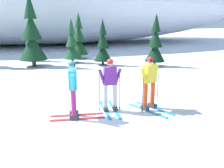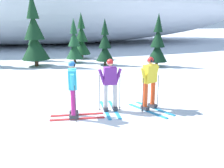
{
  "view_description": "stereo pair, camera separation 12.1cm",
  "coord_description": "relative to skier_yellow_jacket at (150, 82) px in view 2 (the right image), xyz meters",
  "views": [
    {
      "loc": [
        -1.09,
        -7.65,
        2.92
      ],
      "look_at": [
        0.87,
        -0.58,
        0.95
      ],
      "focal_mm": 38.86,
      "sensor_mm": 36.0,
      "label": 1
    },
    {
      "loc": [
        -0.97,
        -7.68,
        2.92
      ],
      "look_at": [
        0.87,
        -0.58,
        0.95
      ],
      "focal_mm": 38.86,
      "sensor_mm": 36.0,
      "label": 2
    }
  ],
  "objects": [
    {
      "name": "ground_plane",
      "position": [
        -2.13,
        0.63,
        -0.94
      ],
      "size": [
        120.0,
        120.0,
        0.0
      ],
      "primitive_type": "plane",
      "color": "white"
    },
    {
      "name": "pine_tree_center_left",
      "position": [
        -3.93,
        8.97,
        0.93
      ],
      "size": [
        1.73,
        1.73,
        4.47
      ],
      "color": "#47301E",
      "rests_on": "ground"
    },
    {
      "name": "pine_tree_center",
      "position": [
        -1.42,
        9.63,
        0.32
      ],
      "size": [
        1.16,
        1.16,
        3.01
      ],
      "color": "#47301E",
      "rests_on": "ground"
    },
    {
      "name": "skier_cyan_jacket",
      "position": [
        -2.49,
        -0.06,
        -0.02
      ],
      "size": [
        1.68,
        0.8,
        1.75
      ],
      "color": "red",
      "rests_on": "ground"
    },
    {
      "name": "skier_yellow_jacket",
      "position": [
        0.0,
        0.0,
        0.0
      ],
      "size": [
        1.11,
        1.68,
        1.77
      ],
      "color": "#2893CC",
      "rests_on": "ground"
    },
    {
      "name": "pine_tree_far_right",
      "position": [
        3.47,
        6.95,
        0.43
      ],
      "size": [
        1.27,
        1.27,
        3.28
      ],
      "color": "#47301E",
      "rests_on": "ground"
    },
    {
      "name": "pine_tree_center_right",
      "position": [
        -0.68,
        11.33,
        0.49
      ],
      "size": [
        1.32,
        1.32,
        3.41
      ],
      "color": "#47301E",
      "rests_on": "ground"
    },
    {
      "name": "pine_tree_right",
      "position": [
        0.4,
        8.21,
        0.31
      ],
      "size": [
        1.15,
        1.15,
        2.98
      ],
      "color": "#47301E",
      "rests_on": "ground"
    },
    {
      "name": "snow_ridge_background",
      "position": [
        -3.18,
        24.14,
        3.52
      ],
      "size": [
        51.5,
        20.86,
        8.93
      ],
      "primitive_type": "ellipsoid",
      "color": "white",
      "rests_on": "ground"
    },
    {
      "name": "skier_purple_jacket",
      "position": [
        -1.29,
        0.19,
        -0.04
      ],
      "size": [
        0.77,
        1.72,
        1.72
      ],
      "color": "#2893CC",
      "rests_on": "ground"
    },
    {
      "name": "pine_tree_left",
      "position": [
        -4.11,
        11.23,
        0.32
      ],
      "size": [
        1.16,
        1.16,
        3.0
      ],
      "color": "#47301E",
      "rests_on": "ground"
    }
  ]
}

